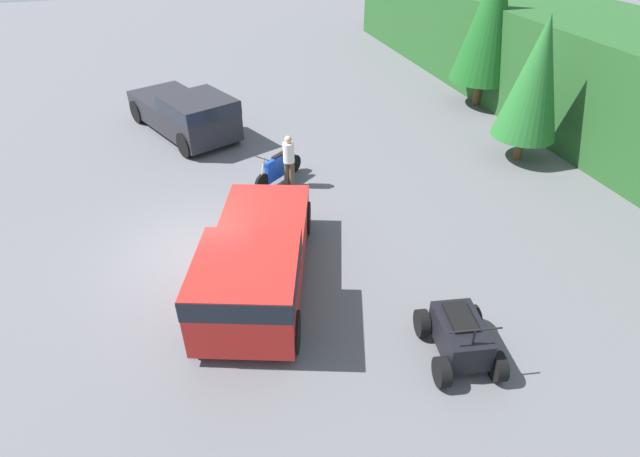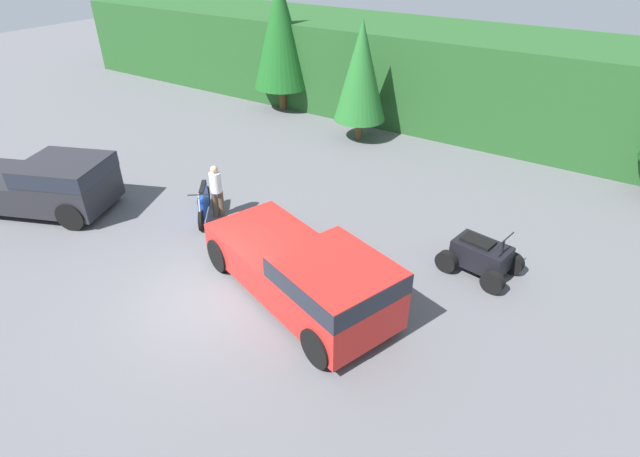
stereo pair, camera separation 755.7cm
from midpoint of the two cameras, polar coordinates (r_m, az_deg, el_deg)
ground_plane at (r=12.89m, az=2.13°, el=-4.31°), size 80.00×80.00×0.00m
tree_left at (r=23.94m, az=28.49°, el=20.04°), size 2.73×2.73×6.21m
tree_mid_left at (r=19.58m, az=34.48°, el=13.30°), size 2.17×2.17×4.92m
pickup_truck_red at (r=11.10m, az=11.49°, el=-6.23°), size 5.92×3.82×1.77m
pickup_truck_second at (r=18.95m, az=-4.25°, el=12.31°), size 5.80×4.13×1.77m
dirt_bike at (r=15.88m, az=8.54°, el=5.55°), size 1.49×1.85×1.19m
quad_atv at (r=11.86m, az=34.47°, el=-12.83°), size 2.12×1.65×1.25m
rider_person at (r=15.50m, az=10.16°, el=6.54°), size 0.51×0.51×1.74m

